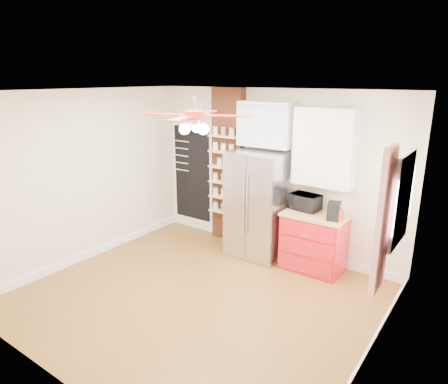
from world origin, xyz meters
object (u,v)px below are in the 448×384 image
Objects in this scene: fridge at (258,204)px; pantry_jar_oats at (220,162)px; coffee_maker at (334,211)px; ceiling_fan at (195,116)px; red_cabinet at (314,241)px; toaster_oven at (305,202)px; canister_left at (338,216)px.

pantry_jar_oats is (-0.88, 0.15, 0.56)m from fridge.
ceiling_fan is at bearing -140.03° from coffee_maker.
pantry_jar_oats is at bearing 117.58° from ceiling_fan.
red_cabinet is 0.66m from coffee_maker.
fridge is at bearing -177.05° from red_cabinet.
pantry_jar_oats is at bearing -174.76° from toaster_oven.
ceiling_fan reaches higher than coffee_maker.
fridge is 13.12× the size of pantry_jar_oats.
fridge is at bearing 91.76° from ceiling_fan.
fridge is 0.78m from toaster_oven.
ceiling_fan is at bearing -105.79° from toaster_oven.
fridge reaches higher than toaster_oven.
canister_left reaches higher than red_cabinet.
toaster_oven is at bearing 9.56° from fridge.
ceiling_fan reaches higher than pantry_jar_oats.
fridge reaches higher than coffee_maker.
red_cabinet is 2.10m from pantry_jar_oats.
pantry_jar_oats reaches higher than red_cabinet.
canister_left is (1.34, -0.06, 0.10)m from fridge.
red_cabinet is (0.97, 0.05, -0.42)m from fridge.
ceiling_fan reaches higher than red_cabinet.
canister_left is 2.28m from pantry_jar_oats.
fridge is at bearing 165.48° from coffee_maker.
ceiling_fan is 3.15× the size of toaster_oven.
pantry_jar_oats is at bearing 170.40° from fridge.
fridge is 1.29m from coffee_maker.
canister_left is (0.37, -0.11, 0.52)m from red_cabinet.
fridge is 1.25× the size of ceiling_fan.
fridge reaches higher than canister_left.
toaster_oven is 1.69× the size of coffee_maker.
red_cabinet is at bearing 61.29° from ceiling_fan.
toaster_oven is at bearing -0.77° from pantry_jar_oats.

